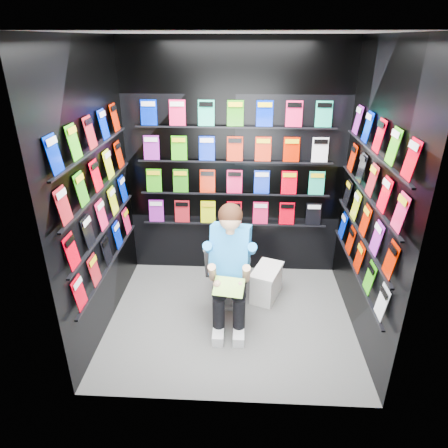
{
  "coord_description": "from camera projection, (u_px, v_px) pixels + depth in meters",
  "views": [
    {
      "loc": [
        0.1,
        -3.22,
        2.57
      ],
      "look_at": [
        -0.07,
        0.15,
        0.98
      ],
      "focal_mm": 32.0,
      "sensor_mm": 36.0,
      "label": 1
    }
  ],
  "objects": [
    {
      "name": "wall_right",
      "position": [
        372.0,
        201.0,
        3.4
      ],
      "size": [
        0.04,
        2.0,
        2.6
      ],
      "primitive_type": "cube",
      "color": "black",
      "rests_on": "floor"
    },
    {
      "name": "comics_back",
      "position": [
        235.0,
        166.0,
        4.33
      ],
      "size": [
        2.1,
        0.06,
        1.37
      ],
      "primitive_type": null,
      "color": "#BF1900",
      "rests_on": "wall_back"
    },
    {
      "name": "longbox_lid",
      "position": [
        267.0,
        270.0,
        4.22
      ],
      "size": [
        0.39,
        0.5,
        0.03
      ],
      "primitive_type": "cube",
      "rotation": [
        0.0,
        0.0,
        -0.36
      ],
      "color": "white",
      "rests_on": "longbox"
    },
    {
      "name": "comics_right",
      "position": [
        369.0,
        201.0,
        3.4
      ],
      "size": [
        0.06,
        1.7,
        1.37
      ],
      "primitive_type": null,
      "color": "#BF1900",
      "rests_on": "wall_right"
    },
    {
      "name": "toilet",
      "position": [
        231.0,
        265.0,
        4.25
      ],
      "size": [
        0.53,
        0.81,
        0.73
      ],
      "primitive_type": "imported",
      "rotation": [
        0.0,
        0.0,
        2.98
      ],
      "color": "white",
      "rests_on": "floor"
    },
    {
      "name": "comics_left",
      "position": [
        99.0,
        196.0,
        3.51
      ],
      "size": [
        0.06,
        1.7,
        1.37
      ],
      "primitive_type": null,
      "color": "#BF1900",
      "rests_on": "wall_left"
    },
    {
      "name": "reader",
      "position": [
        230.0,
        250.0,
        3.74
      ],
      "size": [
        0.6,
        0.79,
        1.33
      ],
      "primitive_type": null,
      "rotation": [
        0.0,
        0.0,
        -0.16
      ],
      "color": "#237DCD",
      "rests_on": "toilet"
    },
    {
      "name": "wall_front",
      "position": [
        226.0,
        256.0,
        2.55
      ],
      "size": [
        2.4,
        0.04,
        2.6
      ],
      "primitive_type": "cube",
      "color": "black",
      "rests_on": "floor"
    },
    {
      "name": "floor",
      "position": [
        231.0,
        319.0,
        4.01
      ],
      "size": [
        2.4,
        2.4,
        0.0
      ],
      "primitive_type": "plane",
      "color": "#62625F",
      "rests_on": "ground"
    },
    {
      "name": "wall_back",
      "position": [
        235.0,
        165.0,
        4.36
      ],
      "size": [
        2.4,
        0.04,
        2.6
      ],
      "primitive_type": "cube",
      "color": "black",
      "rests_on": "floor"
    },
    {
      "name": "ceiling",
      "position": [
        233.0,
        32.0,
        2.9
      ],
      "size": [
        2.4,
        2.4,
        0.0
      ],
      "primitive_type": "plane",
      "color": "white",
      "rests_on": "floor"
    },
    {
      "name": "longbox",
      "position": [
        266.0,
        284.0,
        4.3
      ],
      "size": [
        0.37,
        0.48,
        0.32
      ],
      "primitive_type": "cube",
      "rotation": [
        0.0,
        0.0,
        -0.36
      ],
      "color": "white",
      "rests_on": "floor"
    },
    {
      "name": "wall_left",
      "position": [
        96.0,
        196.0,
        3.51
      ],
      "size": [
        0.04,
        2.0,
        2.6
      ],
      "primitive_type": "cube",
      "color": "black",
      "rests_on": "floor"
    },
    {
      "name": "held_comic",
      "position": [
        229.0,
        287.0,
        3.5
      ],
      "size": [
        0.29,
        0.2,
        0.11
      ],
      "primitive_type": "cube",
      "rotation": [
        -0.96,
        0.0,
        -0.16
      ],
      "color": "green",
      "rests_on": "reader"
    }
  ]
}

